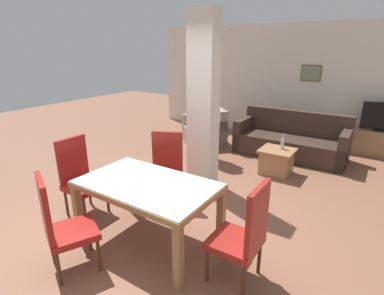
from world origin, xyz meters
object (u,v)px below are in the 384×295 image
Objects in this scene: armchair at (206,131)px; tv_stand at (381,144)px; bottle at (282,143)px; sofa at (291,141)px; floor_lamp at (200,74)px; coffee_table at (276,161)px; dining_chair_near_left at (61,224)px; dining_chair_head_right at (244,233)px; standing_person at (206,108)px; dining_chair_far_left at (166,168)px; dining_chair_head_left at (80,175)px; dining_table at (148,195)px.

tv_stand is (3.49, 1.27, -0.02)m from armchair.
armchair is 4.73× the size of bottle.
floor_lamp is at bearing -18.40° from sofa.
armchair is at bearing 157.55° from coffee_table.
coffee_table is at bearing -159.48° from armchair.
coffee_table is 3.70m from floor_lamp.
dining_chair_near_left is 3.82m from bottle.
tv_stand is at bearing -11.07° from dining_chair_head_right.
dining_chair_head_right reaches higher than tv_stand.
sofa is at bearing -128.98° from armchair.
armchair is 2.15× the size of coffee_table.
floor_lamp is 2.45m from standing_person.
sofa is 1.25× the size of standing_person.
dining_chair_near_left is 3.74m from coffee_table.
sofa is at bearing -131.95° from dining_chair_far_left.
dining_chair_head_left is 5.88m from tv_stand.
floor_lamp is at bearing 133.12° from dining_chair_near_left.
standing_person reaches higher than coffee_table.
dining_table is at bearing -102.96° from bottle.
tv_stand is at bearing 53.69° from bottle.
bottle is 1.62m from standing_person.
tv_stand is (2.13, 4.84, -0.33)m from dining_table.
dining_chair_far_left reaches higher than dining_table.
bottle is at bearing 98.88° from dining_chair_near_left.
standing_person is (-3.02, -2.06, 0.75)m from tv_stand.
bottle is at bearing 146.85° from dining_chair_head_left.
dining_chair_head_right is 1.01× the size of tv_stand.
dining_chair_near_left is at bearing 118.20° from dining_chair_head_right.
tv_stand is at bearing 145.51° from dining_chair_head_left.
dining_chair_far_left is 0.84× the size of armchair.
coffee_table is (0.98, 3.60, -0.31)m from dining_chair_near_left.
standing_person reaches higher than armchair.
standing_person is at bearing -145.76° from tv_stand.
dining_table is 2.96m from standing_person.
dining_chair_far_left reaches higher than tv_stand.
dining_table is 2.65× the size of coffee_table.
dining_chair_far_left is 2.08m from standing_person.
dining_chair_far_left is 2.19m from coffee_table.
tv_stand is at bearing -147.77° from sofa.
dining_table is 0.88× the size of floor_lamp.
bottle reaches higher than tv_stand.
dining_chair_far_left is at bearing -117.00° from coffee_table.
dining_chair_head_left reaches higher than coffee_table.
sofa reaches higher than bottle.
armchair is 2.16m from bottle.
armchair reaches higher than bottle.
dining_chair_head_left reaches higher than tv_stand.
tv_stand is at bearing 125.17° from standing_person.
dining_chair_near_left is (0.82, -0.84, 0.00)m from dining_chair_head_left.
armchair is at bearing -159.99° from tv_stand.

